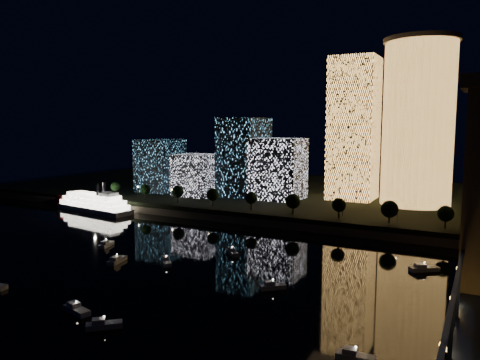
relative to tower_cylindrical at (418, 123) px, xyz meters
name	(u,v)px	position (x,y,z in m)	size (l,w,h in m)	color
ground	(202,295)	(-32.72, -137.64, -44.00)	(520.00, 520.00, 0.00)	black
far_bank	(358,198)	(-32.72, 22.36, -41.50)	(420.00, 160.00, 5.00)	black
seawall	(310,227)	(-32.72, -55.64, -42.50)	(420.00, 6.00, 3.00)	#6B5E4C
tower_cylindrical	(418,123)	(0.00, 0.00, 0.00)	(34.00, 34.00, 77.75)	#F1A64D
tower_rectangular	(354,129)	(-31.24, 3.87, -3.16)	(22.53, 22.53, 71.67)	#F1A64D
midrise_blocks	(225,164)	(-95.45, -15.39, -22.39)	(94.50, 36.59, 41.64)	white
riverboat	(91,203)	(-144.81, -65.05, -40.11)	(51.30, 17.27, 15.18)	silver
motorboats	(182,278)	(-43.33, -131.25, -43.19)	(109.91, 80.80, 2.78)	silver
esplanade_trees	(271,199)	(-53.19, -49.64, -33.53)	(165.48, 6.78, 8.89)	black
street_lamps	(249,199)	(-66.72, -43.64, -34.98)	(132.70, 0.70, 5.65)	black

